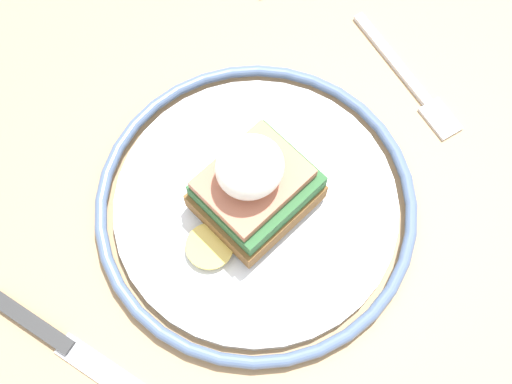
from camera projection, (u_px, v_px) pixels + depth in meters
ground_plane at (235, 335)px, 1.21m from camera, size 6.00×6.00×0.00m
dining_table at (216, 230)px, 0.63m from camera, size 1.13×0.80×0.72m
plate at (256, 204)px, 0.53m from camera, size 0.26×0.26×0.02m
sandwich at (254, 185)px, 0.49m from camera, size 0.12×0.07×0.09m
fork at (409, 80)px, 0.58m from camera, size 0.05×0.15×0.00m
knife at (72, 350)px, 0.49m from camera, size 0.06×0.19×0.01m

